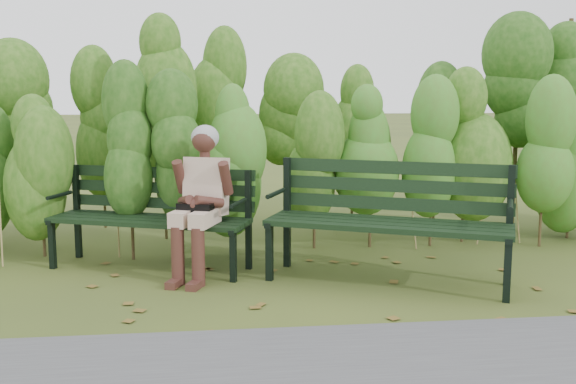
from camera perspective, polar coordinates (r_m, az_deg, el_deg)
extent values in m
plane|color=#3C4920|center=(5.58, 0.42, -8.18)|extent=(80.00, 80.00, 0.00)
cylinder|color=#47381E|center=(6.88, -18.99, -2.01)|extent=(0.03, 0.03, 0.80)
ellipsoid|color=#275C14|center=(6.79, -19.26, 3.31)|extent=(0.64, 0.64, 1.44)
cylinder|color=#47381E|center=(6.77, -13.93, -1.95)|extent=(0.03, 0.03, 0.80)
ellipsoid|color=#275C14|center=(6.68, -14.13, 3.45)|extent=(0.64, 0.64, 1.44)
cylinder|color=#47381E|center=(6.72, -8.74, -1.87)|extent=(0.03, 0.03, 0.80)
ellipsoid|color=#275C14|center=(6.63, -8.87, 3.57)|extent=(0.64, 0.64, 1.44)
cylinder|color=#47381E|center=(6.72, -3.52, -1.78)|extent=(0.03, 0.03, 0.80)
ellipsoid|color=#275C14|center=(6.64, -3.58, 3.66)|extent=(0.64, 0.64, 1.44)
cylinder|color=#47381E|center=(6.78, 1.65, -1.68)|extent=(0.03, 0.03, 0.80)
ellipsoid|color=#275C14|center=(6.70, 1.67, 3.72)|extent=(0.64, 0.64, 1.44)
cylinder|color=#47381E|center=(6.89, 6.69, -1.56)|extent=(0.03, 0.03, 0.80)
ellipsoid|color=#275C14|center=(6.81, 6.78, 3.75)|extent=(0.64, 0.64, 1.44)
cylinder|color=#47381E|center=(7.06, 11.53, -1.44)|extent=(0.03, 0.03, 0.80)
ellipsoid|color=#275C14|center=(6.98, 11.69, 3.74)|extent=(0.64, 0.64, 1.44)
cylinder|color=#47381E|center=(7.27, 16.12, -1.31)|extent=(0.03, 0.03, 0.80)
ellipsoid|color=#275C14|center=(7.19, 16.33, 3.72)|extent=(0.64, 0.64, 1.44)
cylinder|color=#47381E|center=(7.53, 20.42, -1.19)|extent=(0.03, 0.03, 0.80)
ellipsoid|color=#275C14|center=(7.45, 20.68, 3.67)|extent=(0.64, 0.64, 1.44)
cylinder|color=#47381E|center=(7.94, -21.37, 0.35)|extent=(0.04, 0.04, 1.10)
ellipsoid|color=#1C4A12|center=(7.87, -21.73, 6.70)|extent=(0.70, 0.70, 1.98)
cylinder|color=#47381E|center=(7.78, -15.90, 0.45)|extent=(0.04, 0.04, 1.10)
ellipsoid|color=#1C4A12|center=(7.71, -16.17, 6.94)|extent=(0.70, 0.70, 1.98)
cylinder|color=#47381E|center=(7.69, -10.25, 0.56)|extent=(0.04, 0.04, 1.10)
ellipsoid|color=#1C4A12|center=(7.62, -10.43, 7.12)|extent=(0.70, 0.70, 1.98)
cylinder|color=#47381E|center=(7.68, -4.52, 0.66)|extent=(0.04, 0.04, 1.10)
ellipsoid|color=#1C4A12|center=(7.61, -4.60, 7.23)|extent=(0.70, 0.70, 1.98)
cylinder|color=#47381E|center=(7.75, 1.17, 0.75)|extent=(0.04, 0.04, 1.10)
ellipsoid|color=#1C4A12|center=(7.67, 1.19, 7.27)|extent=(0.70, 0.70, 1.98)
cylinder|color=#47381E|center=(7.89, 6.70, 0.83)|extent=(0.04, 0.04, 1.10)
ellipsoid|color=#1C4A12|center=(7.82, 6.82, 7.24)|extent=(0.70, 0.70, 1.98)
cylinder|color=#47381E|center=(8.10, 12.00, 0.91)|extent=(0.04, 0.04, 1.10)
ellipsoid|color=#1C4A12|center=(8.03, 12.20, 7.14)|extent=(0.70, 0.70, 1.98)
cylinder|color=#47381E|center=(8.37, 16.99, 0.97)|extent=(0.04, 0.04, 1.10)
ellipsoid|color=#1C4A12|center=(8.31, 17.26, 6.99)|extent=(0.70, 0.70, 1.98)
cylinder|color=#47381E|center=(8.71, 21.63, 1.02)|extent=(0.04, 0.04, 1.10)
ellipsoid|color=#1C4A12|center=(8.64, 21.96, 6.81)|extent=(0.70, 0.70, 1.98)
cube|color=brown|center=(5.36, -4.64, -8.90)|extent=(0.11, 0.11, 0.01)
cube|color=brown|center=(4.71, -1.75, -11.38)|extent=(0.11, 0.11, 0.01)
cube|color=brown|center=(6.23, -1.85, -6.35)|extent=(0.11, 0.11, 0.01)
cube|color=brown|center=(6.03, -19.61, -7.37)|extent=(0.11, 0.11, 0.01)
cube|color=brown|center=(5.13, -16.95, -10.06)|extent=(0.09, 0.07, 0.01)
cube|color=brown|center=(5.03, -22.03, -10.71)|extent=(0.10, 0.08, 0.01)
cube|color=brown|center=(5.34, -3.74, -8.94)|extent=(0.10, 0.09, 0.01)
cube|color=brown|center=(6.29, 5.99, -6.25)|extent=(0.10, 0.08, 0.01)
cube|color=brown|center=(6.06, 1.86, -6.79)|extent=(0.09, 0.10, 0.01)
cube|color=brown|center=(6.48, -4.34, -5.79)|extent=(0.11, 0.11, 0.01)
cube|color=brown|center=(5.80, -5.31, -7.54)|extent=(0.09, 0.10, 0.01)
cube|color=brown|center=(5.59, -22.64, -8.82)|extent=(0.10, 0.11, 0.01)
cube|color=brown|center=(5.65, -5.77, -7.98)|extent=(0.09, 0.10, 0.01)
cube|color=brown|center=(6.63, 22.33, -6.09)|extent=(0.09, 0.11, 0.01)
cube|color=brown|center=(4.91, 8.28, -10.64)|extent=(0.10, 0.11, 0.01)
cube|color=brown|center=(6.57, -19.16, -6.05)|extent=(0.10, 0.09, 0.01)
cube|color=brown|center=(5.01, 3.17, -10.16)|extent=(0.11, 0.11, 0.01)
cube|color=brown|center=(5.06, -19.81, -10.47)|extent=(0.11, 0.10, 0.01)
cube|color=brown|center=(5.55, 14.27, -8.51)|extent=(0.11, 0.11, 0.01)
cube|color=brown|center=(6.05, -7.60, -6.88)|extent=(0.09, 0.10, 0.01)
cube|color=brown|center=(4.79, -6.56, -11.10)|extent=(0.11, 0.11, 0.01)
cube|color=brown|center=(6.33, -11.90, -6.29)|extent=(0.10, 0.09, 0.01)
cube|color=brown|center=(4.80, 15.10, -11.29)|extent=(0.10, 0.08, 0.01)
cube|color=brown|center=(4.54, -3.74, -12.21)|extent=(0.11, 0.11, 0.01)
cube|color=brown|center=(5.72, -19.41, -8.24)|extent=(0.10, 0.11, 0.01)
cube|color=brown|center=(5.50, -6.08, -8.45)|extent=(0.11, 0.11, 0.01)
cube|color=brown|center=(6.87, 21.85, -5.55)|extent=(0.11, 0.11, 0.01)
cube|color=brown|center=(5.90, 2.44, -7.22)|extent=(0.11, 0.11, 0.01)
cube|color=brown|center=(4.89, 18.70, -11.08)|extent=(0.09, 0.07, 0.01)
cube|color=brown|center=(5.79, 14.24, -7.80)|extent=(0.09, 0.11, 0.01)
cube|color=black|center=(6.02, -12.49, -2.68)|extent=(1.73, 0.75, 0.04)
cube|color=black|center=(6.13, -11.96, -2.46)|extent=(1.73, 0.75, 0.04)
cube|color=black|center=(6.24, -11.45, -2.25)|extent=(1.73, 0.75, 0.04)
cube|color=black|center=(6.36, -10.96, -2.04)|extent=(1.73, 0.75, 0.04)
cube|color=black|center=(6.42, -10.63, -0.92)|extent=(1.72, 0.70, 0.11)
cube|color=black|center=(6.41, -10.61, 0.34)|extent=(1.72, 0.70, 0.11)
cube|color=black|center=(6.41, -10.59, 1.61)|extent=(1.72, 0.70, 0.11)
cube|color=black|center=(6.49, -19.34, -4.20)|extent=(0.07, 0.07, 0.45)
cube|color=black|center=(6.80, -17.42, -1.58)|extent=(0.07, 0.07, 0.91)
cube|color=black|center=(6.61, -18.47, -2.09)|extent=(0.23, 0.49, 0.04)
cylinder|color=black|center=(6.54, -18.80, -0.26)|extent=(0.17, 0.37, 0.04)
cube|color=black|center=(5.73, -4.67, -5.41)|extent=(0.07, 0.07, 0.45)
cube|color=black|center=(6.08, -3.36, -2.38)|extent=(0.07, 0.07, 0.91)
cube|color=black|center=(5.87, -4.05, -2.99)|extent=(0.23, 0.49, 0.04)
cylinder|color=black|center=(5.78, -4.23, -0.94)|extent=(0.17, 0.37, 0.04)
cube|color=black|center=(5.47, 8.04, -3.16)|extent=(1.89, 0.96, 0.04)
cube|color=black|center=(5.60, 8.29, -2.87)|extent=(1.89, 0.96, 0.04)
cube|color=black|center=(5.74, 8.54, -2.60)|extent=(1.89, 0.96, 0.04)
cube|color=black|center=(5.87, 8.77, -2.35)|extent=(1.89, 0.96, 0.04)
cube|color=black|center=(5.95, 8.96, -1.00)|extent=(1.86, 0.90, 0.12)
cube|color=black|center=(5.95, 9.02, 0.52)|extent=(1.86, 0.90, 0.12)
cube|color=black|center=(5.94, 9.08, 2.04)|extent=(1.86, 0.90, 0.12)
cube|color=black|center=(5.75, -1.58, -5.06)|extent=(0.07, 0.07, 0.51)
cube|color=black|center=(6.15, -0.07, -1.76)|extent=(0.07, 0.07, 1.01)
cube|color=black|center=(5.91, -0.86, -2.40)|extent=(0.29, 0.53, 0.04)
cylinder|color=black|center=(5.82, -1.04, -0.11)|extent=(0.21, 0.40, 0.04)
cube|color=black|center=(5.43, 18.09, -6.32)|extent=(0.07, 0.07, 0.51)
cube|color=black|center=(5.85, 18.22, -2.74)|extent=(0.07, 0.07, 1.01)
cube|color=black|center=(5.60, 18.21, -3.46)|extent=(0.29, 0.53, 0.04)
cylinder|color=black|center=(5.50, 18.33, -1.07)|extent=(0.21, 0.40, 0.04)
cube|color=tan|center=(5.80, -8.70, -2.09)|extent=(0.28, 0.45, 0.13)
cube|color=tan|center=(5.73, -7.03, -2.19)|extent=(0.28, 0.45, 0.13)
cylinder|color=#48251D|center=(5.71, -9.31, -5.34)|extent=(0.14, 0.14, 0.49)
cylinder|color=#48251D|center=(5.64, -7.61, -5.47)|extent=(0.14, 0.14, 0.49)
cube|color=#48251D|center=(5.70, -9.58, -7.64)|extent=(0.16, 0.22, 0.06)
cube|color=#48251D|center=(5.63, -7.88, -7.80)|extent=(0.16, 0.22, 0.06)
cube|color=tan|center=(5.98, -6.94, 0.52)|extent=(0.43, 0.37, 0.52)
cylinder|color=#48251D|center=(5.93, -7.06, 3.09)|extent=(0.09, 0.09, 0.10)
sphere|color=#48251D|center=(5.91, -7.11, 4.35)|extent=(0.21, 0.21, 0.21)
ellipsoid|color=gray|center=(5.93, -7.03, 4.61)|extent=(0.24, 0.23, 0.22)
cylinder|color=#48251D|center=(5.97, -9.13, 1.29)|extent=(0.16, 0.23, 0.31)
cylinder|color=#48251D|center=(5.82, -5.29, 1.17)|extent=(0.16, 0.23, 0.31)
cylinder|color=#48251D|center=(5.84, -8.64, -0.72)|extent=(0.16, 0.28, 0.13)
cylinder|color=#48251D|center=(5.76, -6.70, -0.81)|extent=(0.28, 0.21, 0.13)
sphere|color=#48251D|center=(5.75, -7.90, -1.06)|extent=(0.11, 0.11, 0.11)
cube|color=black|center=(5.77, -7.85, -1.73)|extent=(0.33, 0.22, 0.16)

